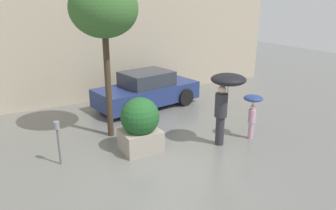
{
  "coord_description": "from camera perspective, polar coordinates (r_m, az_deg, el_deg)",
  "views": [
    {
      "loc": [
        -3.53,
        -6.35,
        4.06
      ],
      "look_at": [
        0.97,
        1.6,
        1.05
      ],
      "focal_mm": 35.0,
      "sensor_mm": 36.0,
      "label": 1
    }
  ],
  "objects": [
    {
      "name": "planter_box",
      "position": [
        8.95,
        -4.86,
        -3.39
      ],
      "size": [
        1.06,
        1.06,
        1.52
      ],
      "color": "#9E9384",
      "rests_on": "ground"
    },
    {
      "name": "parked_car_near",
      "position": [
        12.68,
        -3.71,
        2.53
      ],
      "size": [
        4.24,
        2.41,
        1.38
      ],
      "rotation": [
        0.0,
        0.0,
        1.73
      ],
      "color": "navy",
      "rests_on": "ground"
    },
    {
      "name": "parking_meter",
      "position": [
        8.61,
        -18.69,
        -4.74
      ],
      "size": [
        0.14,
        0.14,
        1.16
      ],
      "color": "#595B60",
      "rests_on": "ground"
    },
    {
      "name": "ground_plane",
      "position": [
        8.32,
        -0.39,
        -10.96
      ],
      "size": [
        40.0,
        40.0,
        0.0
      ],
      "primitive_type": "plane",
      "color": "slate"
    },
    {
      "name": "building_facade",
      "position": [
        13.37,
        -14.48,
        13.13
      ],
      "size": [
        18.0,
        0.3,
        6.0
      ],
      "color": "#B7A88E",
      "rests_on": "ground"
    },
    {
      "name": "street_tree",
      "position": [
        9.52,
        -11.14,
        15.97
      ],
      "size": [
        1.91,
        1.91,
        4.59
      ],
      "color": "#423323",
      "rests_on": "ground"
    },
    {
      "name": "person_child",
      "position": [
        9.98,
        14.53,
        -0.23
      ],
      "size": [
        0.57,
        0.57,
        1.33
      ],
      "rotation": [
        0.0,
        0.0,
        0.82
      ],
      "color": "#D199B7",
      "rests_on": "ground"
    },
    {
      "name": "person_adult",
      "position": [
        9.15,
        10.03,
        2.38
      ],
      "size": [
        0.97,
        0.97,
        2.1
      ],
      "rotation": [
        0.0,
        0.0,
        -0.77
      ],
      "color": "#2D2D33",
      "rests_on": "ground"
    }
  ]
}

